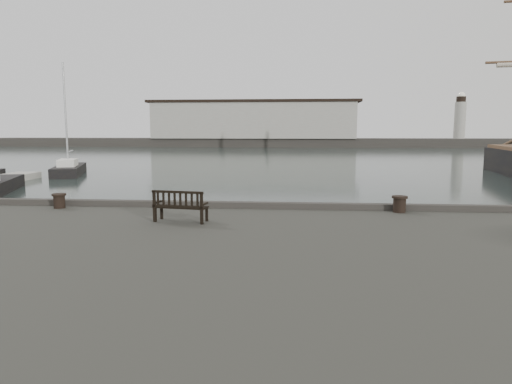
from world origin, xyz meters
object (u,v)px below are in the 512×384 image
Objects in this scene: bench at (181,212)px; bollard_right at (399,204)px; bollard_left at (59,201)px; yacht_d at (69,172)px.

bench is 3.07× the size of bollard_right.
bollard_left is at bearing -178.98° from bollard_right.
bench is at bearing -77.79° from yacht_d.
yacht_d is at bearing 132.28° from bollard_right.
bollard_left is at bearing -83.11° from yacht_d.
bench is 4.55m from bollard_left.
yacht_d is (-23.01, 25.31, -1.56)m from bollard_right.
bollard_right is 0.05× the size of yacht_d.
bollard_left is 0.94× the size of bollard_right.
yacht_d is at bearing 116.76° from bollard_left.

